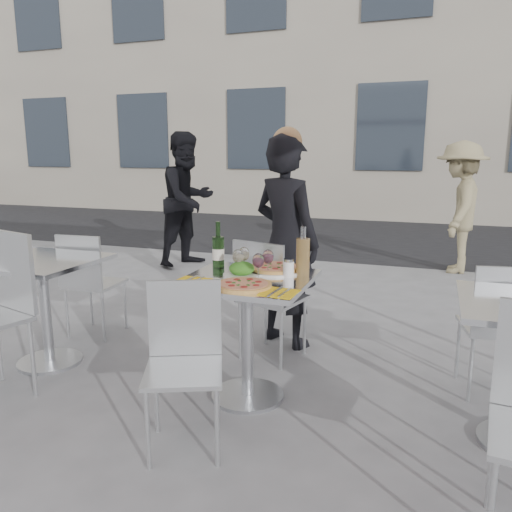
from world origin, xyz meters
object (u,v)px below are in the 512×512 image
(side_chair_rfar, at_px, (501,320))
(salad_plate, at_px, (242,270))
(main_table, at_px, (247,313))
(side_chair_lfar, at_px, (88,277))
(wineglass_white_b, at_px, (244,255))
(woman_diner, at_px, (286,242))
(pizza_far, at_px, (274,269))
(wineglass_red_b, at_px, (268,258))
(pedestrian_a, at_px, (188,200))
(carafe, at_px, (303,256))
(pedestrian_b, at_px, (459,207))
(wine_bottle, at_px, (218,250))
(wineglass_red_a, at_px, (258,262))
(sugar_shaker, at_px, (288,268))
(wineglass_white_a, at_px, (238,257))
(pizza_near, at_px, (244,285))
(napkin_right, at_px, (279,292))
(side_table_left, at_px, (44,289))
(napkin_left, at_px, (191,281))
(chair_near, at_px, (184,350))

(side_chair_rfar, height_order, salad_plate, side_chair_rfar)
(main_table, relative_size, side_chair_lfar, 0.89)
(side_chair_lfar, distance_m, wineglass_white_b, 1.58)
(woman_diner, xyz_separation_m, pizza_far, (0.14, -0.73, -0.03))
(woman_diner, height_order, wineglass_red_b, woman_diner)
(pedestrian_a, distance_m, carafe, 3.82)
(side_chair_lfar, height_order, pedestrian_b, pedestrian_b)
(pedestrian_b, bearing_deg, wine_bottle, -17.31)
(woman_diner, xyz_separation_m, wineglass_red_a, (0.13, -0.98, 0.06))
(sugar_shaker, bearing_deg, carafe, 46.23)
(pizza_far, bearing_deg, wineglass_white_a, -133.61)
(side_chair_lfar, relative_size, pizza_near, 2.78)
(wineglass_white_a, xyz_separation_m, napkin_right, (0.34, -0.28, -0.11))
(side_chair_lfar, distance_m, pedestrian_b, 4.47)
(wineglass_white_b, bearing_deg, wineglass_red_b, -9.19)
(side_chair_rfar, bearing_deg, napkin_right, 22.48)
(wineglass_white_a, distance_m, wineglass_red_b, 0.18)
(pedestrian_a, height_order, pizza_far, pedestrian_a)
(pizza_far, relative_size, sugar_shaker, 3.23)
(main_table, height_order, salad_plate, salad_plate)
(wineglass_red_b, bearing_deg, pedestrian_a, 124.51)
(side_table_left, xyz_separation_m, sugar_shaker, (1.72, 0.11, 0.26))
(main_table, bearing_deg, pizza_near, -74.84)
(woman_diner, xyz_separation_m, salad_plate, (-0.00, -0.92, -0.01))
(side_chair_rfar, height_order, carafe, carafe)
(main_table, xyz_separation_m, pizza_near, (0.05, -0.19, 0.22))
(side_chair_rfar, height_order, napkin_right, side_chair_rfar)
(pizza_near, bearing_deg, napkin_left, 177.40)
(chair_near, height_order, napkin_left, chair_near)
(salad_plate, height_order, carafe, carafe)
(chair_near, relative_size, pizza_far, 2.39)
(wine_bottle, height_order, wineglass_white_b, wine_bottle)
(pedestrian_b, xyz_separation_m, salad_plate, (-1.32, -3.94, -0.02))
(wine_bottle, xyz_separation_m, sugar_shaker, (0.48, -0.07, -0.06))
(wine_bottle, distance_m, wineglass_white_b, 0.20)
(wine_bottle, distance_m, wineglass_white_a, 0.23)
(salad_plate, relative_size, wineglass_white_b, 1.40)
(side_table_left, relative_size, pedestrian_a, 0.43)
(side_table_left, bearing_deg, wineglass_white_a, 1.54)
(pedestrian_a, relative_size, wineglass_white_b, 10.99)
(pizza_far, height_order, wineglass_red_a, wineglass_red_a)
(chair_near, bearing_deg, wineglass_white_b, 59.44)
(side_table_left, distance_m, wineglass_white_b, 1.48)
(woman_diner, distance_m, carafe, 0.84)
(side_chair_rfar, distance_m, napkin_right, 1.38)
(main_table, xyz_separation_m, wine_bottle, (-0.26, 0.17, 0.32))
(side_table_left, relative_size, pizza_near, 2.47)
(woman_diner, bearing_deg, wineglass_white_a, 112.91)
(pedestrian_b, relative_size, wineglass_white_a, 10.22)
(pizza_far, bearing_deg, napkin_left, -133.01)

